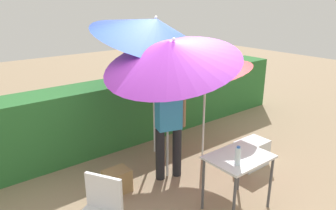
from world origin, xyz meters
The scene contains 10 objects.
ground_plane centered at (0.00, 0.00, 0.00)m, with size 24.00×24.00×0.00m, color #9E8466.
hedge_row centered at (0.00, 1.69, 0.61)m, with size 8.00×0.70×1.21m, color #2D7033.
umbrella_rainbow centered at (-0.14, 0.07, 1.96)m, with size 2.05×2.00×2.49m.
umbrella_orange centered at (0.22, 0.93, 2.18)m, with size 2.15×2.08×2.75m.
umbrella_yellow centered at (0.73, 0.23, 1.63)m, with size 1.52×1.48×1.99m.
person_vendor centered at (-0.16, 0.08, 0.93)m, with size 0.55×0.31×1.88m.
cooler_box centered at (1.15, -0.49, 0.22)m, with size 0.54×0.36×0.44m, color silver.
crate_cardboard centered at (-0.99, 0.22, 0.17)m, with size 0.36×0.28×0.34m, color #9E7A4C.
folding_table centered at (0.06, -1.09, 0.68)m, with size 0.80×0.60×0.77m.
bottle_water centered at (-0.13, -1.21, 0.89)m, with size 0.07×0.07×0.24m.
Camera 1 is at (-2.88, -3.36, 2.67)m, focal length 33.91 mm.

